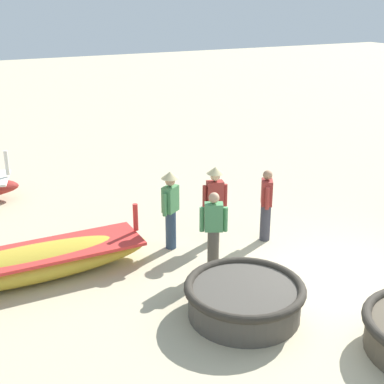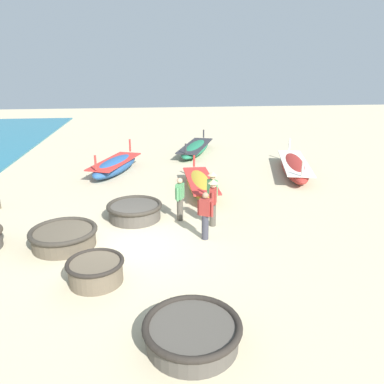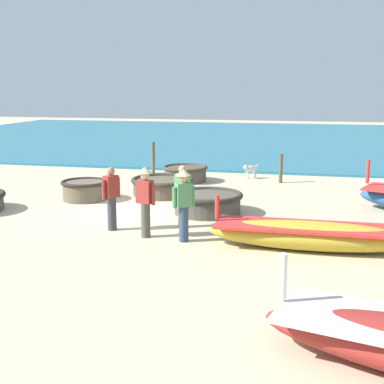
{
  "view_description": "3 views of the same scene",
  "coord_description": "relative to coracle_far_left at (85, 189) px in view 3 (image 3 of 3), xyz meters",
  "views": [
    {
      "loc": [
        -6.39,
        6.24,
        4.96
      ],
      "look_at": [
        2.79,
        1.57,
        1.16
      ],
      "focal_mm": 50.0,
      "sensor_mm": 36.0,
      "label": 1
    },
    {
      "loc": [
        0.49,
        -10.6,
        5.25
      ],
      "look_at": [
        1.95,
        1.29,
        1.19
      ],
      "focal_mm": 35.0,
      "sensor_mm": 36.0,
      "label": 2
    },
    {
      "loc": [
        14.22,
        4.9,
        3.52
      ],
      "look_at": [
        2.12,
        2.1,
        1.03
      ],
      "focal_mm": 50.0,
      "sensor_mm": 36.0,
      "label": 3
    }
  ],
  "objects": [
    {
      "name": "long_boat_blue_hull",
      "position": [
        3.68,
        6.92,
        -0.0
      ],
      "size": [
        1.13,
        4.5,
        1.12
      ],
      "color": "gold",
      "rests_on": "ground"
    },
    {
      "name": "sea",
      "position": [
        -20.15,
        6.03,
        -0.28
      ],
      "size": [
        28.0,
        52.0,
        0.1
      ],
      "primitive_type": "cube",
      "color": "teal",
      "rests_on": "ground"
    },
    {
      "name": "mooring_post_mid_beach",
      "position": [
        -5.36,
        0.58,
        0.31
      ],
      "size": [
        0.14,
        0.14,
        1.27
      ],
      "primitive_type": "cylinder",
      "color": "brown",
      "rests_on": "ground"
    },
    {
      "name": "coracle_upturned",
      "position": [
        -3.85,
        2.28,
        -0.01
      ],
      "size": [
        1.67,
        1.67,
        0.58
      ],
      "color": "#4C473F",
      "rests_on": "ground"
    },
    {
      "name": "fisherman_standing_left",
      "position": [
        3.56,
        3.13,
        0.63
      ],
      "size": [
        0.36,
        0.51,
        1.67
      ],
      "color": "#4C473D",
      "rests_on": "ground"
    },
    {
      "name": "coracle_far_left",
      "position": [
        0.0,
        0.0,
        0.0
      ],
      "size": [
        1.47,
        1.47,
        0.61
      ],
      "color": "brown",
      "rests_on": "ground"
    },
    {
      "name": "fisherman_by_coracle",
      "position": [
        2.49,
        3.76,
        0.51
      ],
      "size": [
        0.35,
        0.48,
        1.57
      ],
      "color": "#4C473D",
      "rests_on": "ground"
    },
    {
      "name": "coracle_far_right",
      "position": [
        0.89,
        4.07,
        -0.01
      ],
      "size": [
        1.98,
        1.98,
        0.59
      ],
      "color": "#4C473F",
      "rests_on": "ground"
    },
    {
      "name": "mooring_post_shoreline",
      "position": [
        -4.35,
        5.75,
        0.2
      ],
      "size": [
        0.14,
        0.14,
        1.06
      ],
      "primitive_type": "cylinder",
      "color": "brown",
      "rests_on": "ground"
    },
    {
      "name": "dog",
      "position": [
        -4.98,
        4.55,
        0.04
      ],
      "size": [
        0.51,
        0.54,
        0.55
      ],
      "color": "beige",
      "rests_on": "ground"
    },
    {
      "name": "fisherman_crouching",
      "position": [
        3.14,
        2.13,
        0.51
      ],
      "size": [
        0.47,
        0.36,
        1.57
      ],
      "color": "#383842",
      "rests_on": "ground"
    },
    {
      "name": "ground_plane",
      "position": [
        0.92,
        2.03,
        -0.33
      ],
      "size": [
        80.0,
        80.0,
        0.0
      ],
      "primitive_type": "plane",
      "color": "#C6B793"
    },
    {
      "name": "fisherman_hauling",
      "position": [
        3.71,
        4.09,
        0.63
      ],
      "size": [
        0.37,
        0.46,
        1.67
      ],
      "color": "#2D425B",
      "rests_on": "ground"
    },
    {
      "name": "coracle_beside_post",
      "position": [
        -1.21,
        2.17,
        -0.01
      ],
      "size": [
        2.04,
        2.04,
        0.58
      ],
      "color": "brown",
      "rests_on": "ground"
    }
  ]
}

